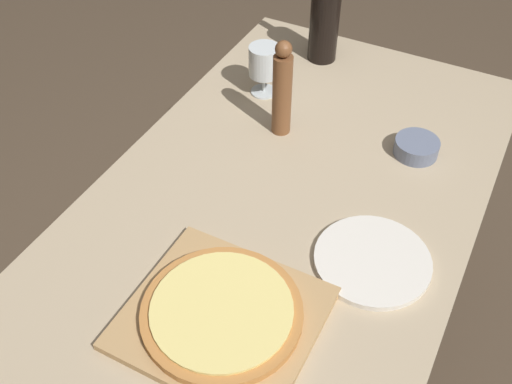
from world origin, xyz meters
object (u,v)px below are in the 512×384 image
object	(u,v)px
pepper_mill	(282,90)
small_bowl	(416,147)
wine_bottle	(325,19)
pizza	(222,312)
wine_glass	(264,62)

from	to	relation	value
pepper_mill	small_bowl	bearing A→B (deg)	11.92
wine_bottle	pepper_mill	size ratio (longest dim) A/B	1.20
pizza	wine_glass	size ratio (longest dim) A/B	2.15
pizza	wine_glass	xyz separation A→B (m)	(-0.27, 0.71, 0.07)
pizza	small_bowl	bearing A→B (deg)	74.07
pepper_mill	wine_glass	world-z (taller)	pepper_mill
wine_bottle	pizza	bearing A→B (deg)	-78.28
pizza	small_bowl	xyz separation A→B (m)	(0.19, 0.65, -0.01)
wine_bottle	small_bowl	bearing A→B (deg)	-38.24
wine_glass	small_bowl	bearing A→B (deg)	-7.50
pizza	wine_glass	bearing A→B (deg)	110.89
wine_bottle	wine_glass	distance (m)	0.26
pizza	wine_bottle	size ratio (longest dim) A/B	0.99
pizza	pepper_mill	distance (m)	0.61
pizza	small_bowl	distance (m)	0.68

